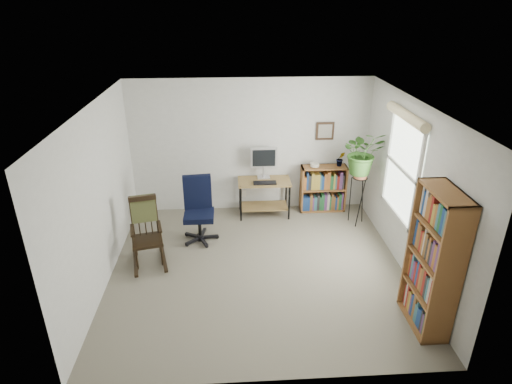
{
  "coord_description": "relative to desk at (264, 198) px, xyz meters",
  "views": [
    {
      "loc": [
        -0.35,
        -5.19,
        3.63
      ],
      "look_at": [
        0.0,
        0.4,
        1.05
      ],
      "focal_mm": 30.0,
      "sensor_mm": 36.0,
      "label": 1
    }
  ],
  "objects": [
    {
      "name": "wall_left",
      "position": [
        -2.33,
        -1.7,
        0.87
      ],
      "size": [
        0.0,
        4.0,
        2.4
      ],
      "primitive_type": "cube",
      "color": "silver",
      "rests_on": "ground"
    },
    {
      "name": "ceiling",
      "position": [
        -0.23,
        -1.7,
        2.07
      ],
      "size": [
        4.2,
        4.0,
        0.0
      ],
      "primitive_type": "cube",
      "color": "white",
      "rests_on": "ground"
    },
    {
      "name": "framed_picture",
      "position": [
        1.09,
        0.27,
        1.13
      ],
      "size": [
        0.32,
        0.04,
        0.32
      ],
      "primitive_type": null,
      "color": "black",
      "rests_on": "wall_back"
    },
    {
      "name": "window",
      "position": [
        1.83,
        -1.4,
        1.07
      ],
      "size": [
        0.12,
        1.2,
        1.5
      ],
      "primitive_type": null,
      "color": "silver",
      "rests_on": "wall_right"
    },
    {
      "name": "low_bookshelf",
      "position": [
        1.09,
        0.12,
        0.1
      ],
      "size": [
        0.82,
        0.27,
        0.86
      ],
      "primitive_type": null,
      "color": "brown",
      "rests_on": "floor"
    },
    {
      "name": "tall_bookshelf",
      "position": [
        1.69,
        -2.94,
        0.55
      ],
      "size": [
        0.33,
        0.77,
        1.76
      ],
      "primitive_type": null,
      "color": "brown",
      "rests_on": "floor"
    },
    {
      "name": "potted_plant_small",
      "position": [
        1.37,
        0.13,
        0.58
      ],
      "size": [
        0.13,
        0.24,
        0.11
      ],
      "primitive_type": "imported",
      "color": "#305E21",
      "rests_on": "low_bookshelf"
    },
    {
      "name": "desk",
      "position": [
        0.0,
        0.0,
        0.0
      ],
      "size": [
        0.92,
        0.51,
        0.66
      ],
      "primitive_type": null,
      "color": "olive",
      "rests_on": "floor"
    },
    {
      "name": "floor",
      "position": [
        -0.23,
        -1.7,
        -0.33
      ],
      "size": [
        4.2,
        4.0,
        0.0
      ],
      "primitive_type": "cube",
      "color": "gray",
      "rests_on": "ground"
    },
    {
      "name": "monitor",
      "position": [
        0.0,
        0.14,
        0.61
      ],
      "size": [
        0.46,
        0.16,
        0.56
      ],
      "primitive_type": null,
      "color": "silver",
      "rests_on": "desk"
    },
    {
      "name": "plant_stand",
      "position": [
        1.57,
        -0.42,
        0.17
      ],
      "size": [
        0.3,
        0.3,
        1.01
      ],
      "primitive_type": null,
      "rotation": [
        0.0,
        0.0,
        0.09
      ],
      "color": "black",
      "rests_on": "floor"
    },
    {
      "name": "wall_back",
      "position": [
        -0.23,
        0.3,
        0.87
      ],
      "size": [
        4.2,
        0.0,
        2.4
      ],
      "primitive_type": "cube",
      "color": "silver",
      "rests_on": "ground"
    },
    {
      "name": "keyboard",
      "position": [
        0.0,
        -0.12,
        0.34
      ],
      "size": [
        0.4,
        0.15,
        0.02
      ],
      "primitive_type": "cube",
      "color": "black",
      "rests_on": "desk"
    },
    {
      "name": "wall_right",
      "position": [
        1.87,
        -1.7,
        0.87
      ],
      "size": [
        0.0,
        4.0,
        2.4
      ],
      "primitive_type": "cube",
      "color": "silver",
      "rests_on": "ground"
    },
    {
      "name": "rocking_chair",
      "position": [
        -1.83,
        -1.43,
        0.18
      ],
      "size": [
        0.72,
        0.99,
        1.03
      ],
      "primitive_type": null,
      "rotation": [
        0.0,
        0.0,
        0.22
      ],
      "color": "black",
      "rests_on": "floor"
    },
    {
      "name": "wall_front",
      "position": [
        -0.23,
        -3.7,
        0.87
      ],
      "size": [
        4.2,
        0.0,
        2.4
      ],
      "primitive_type": "cube",
      "color": "silver",
      "rests_on": "ground"
    },
    {
      "name": "office_chair",
      "position": [
        -1.11,
        -0.83,
        0.2
      ],
      "size": [
        0.64,
        0.64,
        1.07
      ],
      "primitive_type": null,
      "rotation": [
        0.0,
        0.0,
        0.1
      ],
      "color": "black",
      "rests_on": "floor"
    },
    {
      "name": "spider_plant",
      "position": [
        1.57,
        -0.42,
        1.33
      ],
      "size": [
        1.69,
        1.88,
        1.46
      ],
      "primitive_type": "imported",
      "color": "#305E21",
      "rests_on": "plant_stand"
    }
  ]
}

